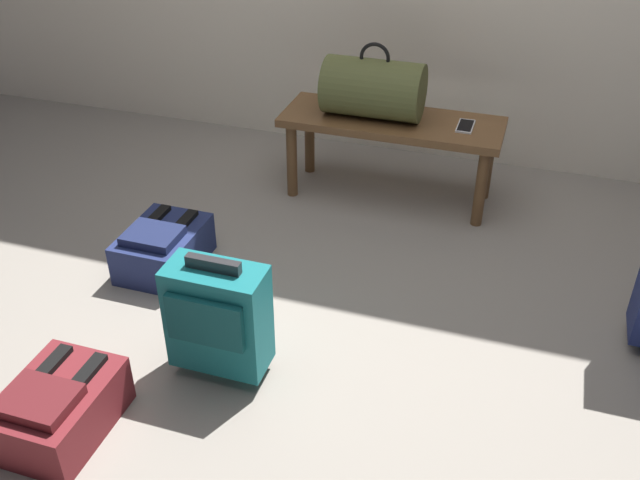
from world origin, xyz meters
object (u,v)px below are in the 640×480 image
object	(u,v)px
duffel_bag_olive	(373,88)
backpack_navy	(163,247)
backpack_maroon	(58,408)
suitcase_small_teal	(218,317)
cell_phone	(465,126)
bench	(391,131)

from	to	relation	value
duffel_bag_olive	backpack_navy	distance (m)	1.16
duffel_bag_olive	backpack_maroon	xyz separation A→B (m)	(-0.52, -1.74, -0.44)
suitcase_small_teal	backpack_maroon	world-z (taller)	suitcase_small_teal
suitcase_small_teal	cell_phone	bearing A→B (deg)	67.00
bench	backpack_maroon	distance (m)	1.86
backpack_navy	suitcase_small_teal	bearing A→B (deg)	-45.57
backpack_maroon	backpack_navy	xyz separation A→B (m)	(-0.12, 0.88, 0.00)
cell_phone	backpack_navy	world-z (taller)	cell_phone
bench	duffel_bag_olive	bearing A→B (deg)	180.00
backpack_maroon	suitcase_small_teal	bearing A→B (deg)	47.00
duffel_bag_olive	backpack_maroon	bearing A→B (deg)	-106.54
duffel_bag_olive	cell_phone	bearing A→B (deg)	0.85
cell_phone	backpack_maroon	bearing A→B (deg)	-118.24
cell_phone	suitcase_small_teal	xyz separation A→B (m)	(-0.58, -1.36, -0.17)
duffel_bag_olive	cell_phone	distance (m)	0.44
suitcase_small_teal	bench	bearing A→B (deg)	79.60
backpack_navy	backpack_maroon	bearing A→B (deg)	-82.08
cell_phone	backpack_maroon	size ratio (longest dim) A/B	0.38
cell_phone	bench	bearing A→B (deg)	-178.91
suitcase_small_teal	backpack_maroon	xyz separation A→B (m)	(-0.36, -0.39, -0.15)
backpack_navy	cell_phone	bearing A→B (deg)	39.26
duffel_bag_olive	cell_phone	size ratio (longest dim) A/B	3.06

